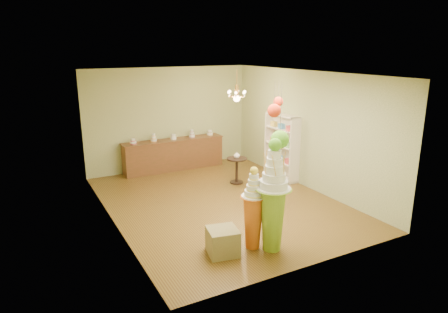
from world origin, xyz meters
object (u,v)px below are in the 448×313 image
pedestal_orange (253,215)px  sideboard (174,154)px  pedestal_green (273,205)px  round_table (237,167)px

pedestal_orange → sideboard: 5.24m
pedestal_green → round_table: pedestal_green is taller
pedestal_orange → sideboard: size_ratio=0.51×
pedestal_green → round_table: size_ratio=2.95×
round_table → pedestal_green: bearing=-110.2°
pedestal_green → pedestal_orange: (-0.26, 0.23, -0.23)m
pedestal_green → round_table: 3.73m
pedestal_orange → sideboard: pedestal_orange is taller
sideboard → pedestal_orange: bearing=-95.6°
pedestal_orange → round_table: bearing=64.6°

